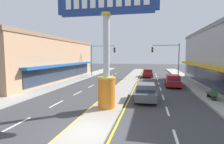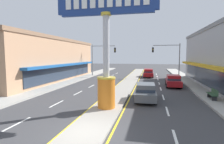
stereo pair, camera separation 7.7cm
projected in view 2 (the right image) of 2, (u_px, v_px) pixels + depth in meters
name	position (u px, v px, depth m)	size (l,w,h in m)	color
ground_plane	(86.00, 134.00, 8.94)	(160.00, 160.00, 0.00)	#3A3A3D
median_strip	(129.00, 82.00, 26.43)	(2.24, 52.00, 0.14)	gray
sidewalk_left	(67.00, 82.00, 26.45)	(2.74, 60.00, 0.18)	#9E9B93
sidewalk_right	(197.00, 86.00, 22.52)	(2.74, 60.00, 0.18)	#9E9B93
lane_markings	(128.00, 84.00, 25.12)	(8.98, 52.00, 0.01)	silver
district_sign	(106.00, 50.00, 12.66)	(7.37, 1.36, 8.54)	orange
storefront_left	(39.00, 60.00, 28.32)	(10.60, 23.75, 6.73)	tan
traffic_light_left_side	(101.00, 55.00, 33.93)	(4.86, 0.46, 6.20)	slate
traffic_light_right_side	(169.00, 54.00, 31.25)	(4.86, 0.46, 6.20)	slate
sedan_near_right_lane	(148.00, 73.00, 32.89)	(1.87, 4.31, 1.53)	maroon
sedan_far_right_lane	(173.00, 81.00, 22.58)	(1.94, 4.35, 1.53)	maroon
sedan_near_left_lane	(146.00, 92.00, 15.66)	(1.95, 4.36, 1.53)	#4C5156
street_bench	(213.00, 94.00, 15.41)	(0.48, 1.60, 0.88)	#2D4C33
pedestrian_near_kerb	(206.00, 79.00, 21.82)	(0.45, 0.36, 1.59)	#2D4C8C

